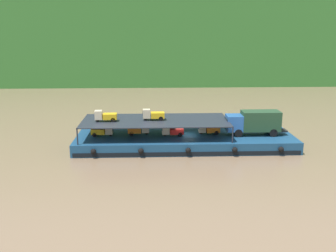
{
  "coord_description": "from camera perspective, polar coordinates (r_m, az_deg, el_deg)",
  "views": [
    {
      "loc": [
        -4.07,
        -46.94,
        14.51
      ],
      "look_at": [
        -2.19,
        0.0,
        2.7
      ],
      "focal_mm": 40.66,
      "sensor_mm": 36.0,
      "label": 1
    }
  ],
  "objects": [
    {
      "name": "mini_truck_lower_stern",
      "position": [
        48.88,
        -9.78,
        -0.7
      ],
      "size": [
        2.77,
        1.25,
        1.38
      ],
      "color": "gold",
      "rests_on": "cargo_barge"
    },
    {
      "name": "cargo_rack",
      "position": [
        48.22,
        -1.92,
        0.83
      ],
      "size": [
        18.45,
        7.83,
        2.0
      ],
      "color": "#232833",
      "rests_on": "cargo_barge"
    },
    {
      "name": "mini_truck_lower_mid",
      "position": [
        48.17,
        0.64,
        -0.7
      ],
      "size": [
        2.79,
        1.29,
        1.38
      ],
      "color": "red",
      "rests_on": "cargo_barge"
    },
    {
      "name": "ground_plane",
      "position": [
        49.3,
        2.54,
        -3.02
      ],
      "size": [
        400.0,
        400.0,
        0.0
      ],
      "primitive_type": "plane",
      "color": "#7F664C"
    },
    {
      "name": "mini_truck_lower_aft",
      "position": [
        48.97,
        -4.39,
        -0.5
      ],
      "size": [
        2.78,
        1.27,
        1.38
      ],
      "color": "orange",
      "rests_on": "cargo_barge"
    },
    {
      "name": "mini_truck_upper_stern",
      "position": [
        47.99,
        -9.38,
        1.5
      ],
      "size": [
        2.78,
        1.27,
        1.38
      ],
      "color": "gold",
      "rests_on": "cargo_rack"
    },
    {
      "name": "covered_lorry",
      "position": [
        49.73,
        12.82,
        0.6
      ],
      "size": [
        7.86,
        2.31,
        3.1
      ],
      "color": "#285BA3",
      "rests_on": "cargo_barge"
    },
    {
      "name": "mini_truck_upper_mid",
      "position": [
        48.09,
        -2.24,
        1.71
      ],
      "size": [
        2.76,
        1.24,
        1.38
      ],
      "color": "gold",
      "rests_on": "cargo_rack"
    },
    {
      "name": "cargo_barge",
      "position": [
        49.05,
        2.55,
        -2.19
      ],
      "size": [
        27.65,
        9.16,
        1.5
      ],
      "color": "navy",
      "rests_on": "ground"
    },
    {
      "name": "hillside_far_bank",
      "position": [
        112.89,
        -0.24,
        16.44
      ],
      "size": [
        111.56,
        29.75,
        33.9
      ],
      "color": "#33702D",
      "rests_on": "ground"
    },
    {
      "name": "mini_truck_lower_fore",
      "position": [
        49.37,
        6.09,
        -0.42
      ],
      "size": [
        2.74,
        1.21,
        1.38
      ],
      "color": "orange",
      "rests_on": "cargo_barge"
    }
  ]
}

